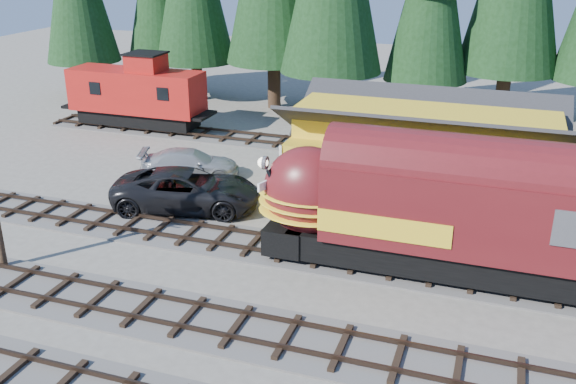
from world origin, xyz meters
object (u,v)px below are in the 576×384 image
(locomotive, at_px, (452,216))
(pickup_truck_b, at_px, (190,164))
(caboose, at_px, (137,94))
(depot, at_px, (423,149))
(pickup_truck_a, at_px, (187,190))

(locomotive, height_order, pickup_truck_b, locomotive)
(caboose, relative_size, pickup_truck_b, 1.72)
(depot, distance_m, pickup_truck_b, 12.53)
(caboose, distance_m, pickup_truck_b, 10.72)
(locomotive, distance_m, caboose, 26.04)
(locomotive, bearing_deg, depot, 107.31)
(pickup_truck_a, bearing_deg, caboose, 25.23)
(locomotive, bearing_deg, pickup_truck_b, 155.32)
(depot, height_order, pickup_truck_b, depot)
(pickup_truck_a, bearing_deg, pickup_truck_b, 10.87)
(pickup_truck_a, bearing_deg, depot, -84.57)
(locomotive, xyz_separation_m, pickup_truck_a, (-12.49, 2.67, -1.55))
(depot, bearing_deg, pickup_truck_b, 179.53)
(pickup_truck_a, xyz_separation_m, pickup_truck_b, (-1.88, 3.93, -0.20))
(depot, bearing_deg, caboose, 159.38)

